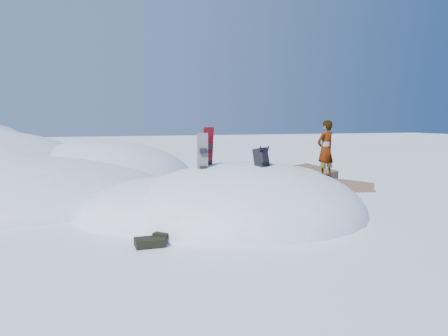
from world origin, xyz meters
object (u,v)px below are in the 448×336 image
object	(u,v)px
backpack	(261,157)
person	(326,149)
snowboard_red	(208,158)
snowboard_dark	(203,162)

from	to	relation	value
backpack	person	distance (m)	2.15
backpack	snowboard_red	bearing A→B (deg)	110.22
snowboard_red	person	bearing A→B (deg)	-26.92
backpack	person	size ratio (longest dim) A/B	0.36
snowboard_red	snowboard_dark	size ratio (longest dim) A/B	1.11
backpack	person	world-z (taller)	person
snowboard_dark	backpack	xyz separation A→B (m)	(1.49, -0.40, 0.10)
snowboard_red	backpack	distance (m)	1.51
snowboard_red	person	world-z (taller)	person
snowboard_red	person	distance (m)	3.38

